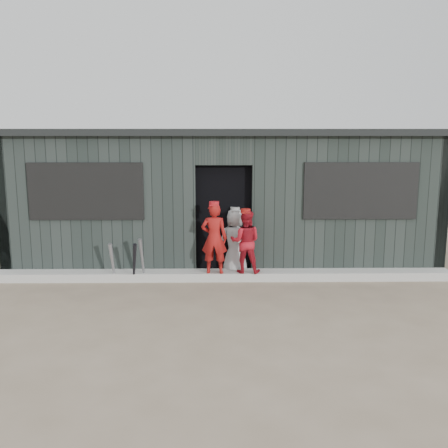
{
  "coord_description": "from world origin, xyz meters",
  "views": [
    {
      "loc": [
        -0.12,
        -6.68,
        2.54
      ],
      "look_at": [
        0.0,
        1.8,
        1.0
      ],
      "focal_mm": 40.0,
      "sensor_mm": 36.0,
      "label": 1
    }
  ],
  "objects_px": {
    "bat_mid": "(142,260)",
    "dugout": "(223,195)",
    "player_red_right": "(245,242)",
    "player_grey_back": "(235,242)",
    "player_red_left": "(214,238)",
    "bat_left": "(113,262)",
    "bat_right": "(134,263)"
  },
  "relations": [
    {
      "from": "player_grey_back",
      "to": "player_red_right",
      "type": "bearing_deg",
      "value": 107.13
    },
    {
      "from": "player_grey_back",
      "to": "bat_left",
      "type": "bearing_deg",
      "value": 4.06
    },
    {
      "from": "bat_right",
      "to": "player_red_right",
      "type": "height_order",
      "value": "player_red_right"
    },
    {
      "from": "bat_mid",
      "to": "player_grey_back",
      "type": "distance_m",
      "value": 1.69
    },
    {
      "from": "player_grey_back",
      "to": "player_red_left",
      "type": "bearing_deg",
      "value": 39.36
    },
    {
      "from": "bat_left",
      "to": "bat_mid",
      "type": "xyz_separation_m",
      "value": [
        0.51,
        0.02,
        0.04
      ]
    },
    {
      "from": "bat_mid",
      "to": "player_red_right",
      "type": "bearing_deg",
      "value": 2.02
    },
    {
      "from": "bat_left",
      "to": "bat_right",
      "type": "height_order",
      "value": "bat_right"
    },
    {
      "from": "player_red_left",
      "to": "bat_mid",
      "type": "bearing_deg",
      "value": 6.62
    },
    {
      "from": "player_grey_back",
      "to": "dugout",
      "type": "bearing_deg",
      "value": -89.32
    },
    {
      "from": "player_red_right",
      "to": "dugout",
      "type": "relative_size",
      "value": 0.13
    },
    {
      "from": "player_red_left",
      "to": "dugout",
      "type": "relative_size",
      "value": 0.15
    },
    {
      "from": "player_red_right",
      "to": "player_grey_back",
      "type": "distance_m",
      "value": 0.41
    },
    {
      "from": "bat_mid",
      "to": "player_grey_back",
      "type": "relative_size",
      "value": 0.64
    },
    {
      "from": "dugout",
      "to": "bat_right",
      "type": "bearing_deg",
      "value": -128.71
    },
    {
      "from": "bat_right",
      "to": "player_red_right",
      "type": "bearing_deg",
      "value": 4.95
    },
    {
      "from": "bat_right",
      "to": "dugout",
      "type": "bearing_deg",
      "value": 51.29
    },
    {
      "from": "player_red_left",
      "to": "player_grey_back",
      "type": "bearing_deg",
      "value": -127.41
    },
    {
      "from": "bat_left",
      "to": "bat_mid",
      "type": "bearing_deg",
      "value": 1.91
    },
    {
      "from": "player_red_left",
      "to": "bat_left",
      "type": "bearing_deg",
      "value": 6.88
    },
    {
      "from": "player_red_right",
      "to": "dugout",
      "type": "distance_m",
      "value": 1.88
    },
    {
      "from": "bat_mid",
      "to": "dugout",
      "type": "xyz_separation_m",
      "value": [
        1.41,
        1.81,
        0.9
      ]
    },
    {
      "from": "bat_left",
      "to": "player_red_left",
      "type": "bearing_deg",
      "value": 1.29
    },
    {
      "from": "bat_left",
      "to": "bat_mid",
      "type": "height_order",
      "value": "bat_mid"
    },
    {
      "from": "bat_mid",
      "to": "player_red_right",
      "type": "xyz_separation_m",
      "value": [
        1.78,
        0.06,
        0.31
      ]
    },
    {
      "from": "bat_left",
      "to": "dugout",
      "type": "distance_m",
      "value": 2.81
    },
    {
      "from": "player_red_right",
      "to": "bat_right",
      "type": "bearing_deg",
      "value": 11.8
    },
    {
      "from": "bat_mid",
      "to": "player_grey_back",
      "type": "height_order",
      "value": "player_grey_back"
    },
    {
      "from": "bat_mid",
      "to": "dugout",
      "type": "height_order",
      "value": "dugout"
    },
    {
      "from": "bat_mid",
      "to": "player_red_left",
      "type": "height_order",
      "value": "player_red_left"
    },
    {
      "from": "bat_left",
      "to": "dugout",
      "type": "bearing_deg",
      "value": 43.58
    },
    {
      "from": "bat_right",
      "to": "player_grey_back",
      "type": "height_order",
      "value": "player_grey_back"
    }
  ]
}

